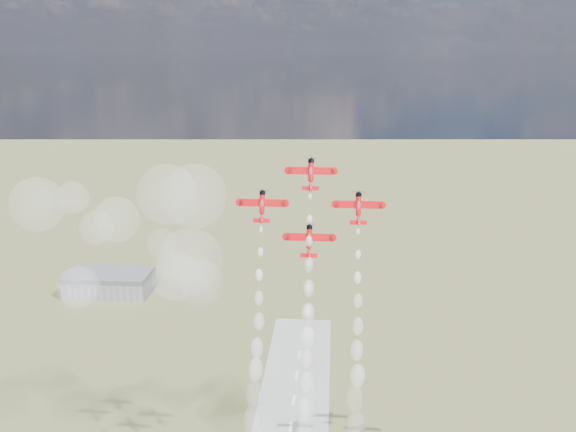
% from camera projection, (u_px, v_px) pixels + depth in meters
% --- Properties ---
extents(hangar, '(50.00, 28.00, 13.00)m').
position_uv_depth(hangar, '(110.00, 282.00, 371.24)').
color(hangar, gray).
rests_on(hangar, ground).
extents(plane_lead, '(12.66, 6.04, 8.53)m').
position_uv_depth(plane_lead, '(311.00, 174.00, 166.49)').
color(plane_lead, red).
rests_on(plane_lead, ground).
extents(plane_left, '(12.66, 6.04, 8.53)m').
position_uv_depth(plane_left, '(262.00, 206.00, 166.12)').
color(plane_left, red).
rests_on(plane_left, ground).
extents(plane_right, '(12.66, 6.04, 8.53)m').
position_uv_depth(plane_right, '(359.00, 208.00, 164.22)').
color(plane_right, red).
rests_on(plane_right, ground).
extents(plane_slot, '(12.66, 6.04, 8.53)m').
position_uv_depth(plane_slot, '(309.00, 240.00, 163.85)').
color(plane_slot, red).
rests_on(plane_slot, ground).
extents(smoke_trail_lead, '(5.24, 25.66, 54.95)m').
position_uv_depth(smoke_trail_lead, '(307.00, 364.00, 159.10)').
color(smoke_trail_lead, white).
rests_on(smoke_trail_lead, plane_lead).
extents(smoke_trail_left, '(5.18, 25.78, 54.74)m').
position_uv_depth(smoke_trail_left, '(254.00, 399.00, 158.78)').
color(smoke_trail_left, white).
rests_on(smoke_trail_left, plane_left).
extents(smoke_trail_right, '(5.32, 26.25, 54.37)m').
position_uv_depth(smoke_trail_right, '(356.00, 403.00, 156.70)').
color(smoke_trail_right, white).
rests_on(smoke_trail_right, plane_right).
extents(drifted_smoke_cloud, '(69.52, 35.37, 50.62)m').
position_uv_depth(drifted_smoke_cloud, '(152.00, 232.00, 194.73)').
color(drifted_smoke_cloud, white).
rests_on(drifted_smoke_cloud, ground).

